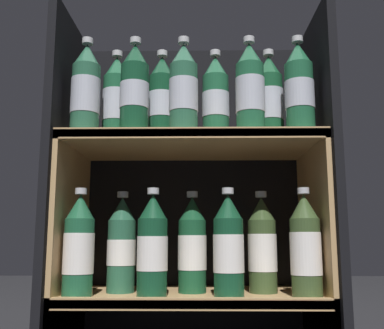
% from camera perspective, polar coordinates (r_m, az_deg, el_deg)
% --- Properties ---
extents(fridge_back_wall, '(0.66, 0.02, 0.86)m').
position_cam_1_polar(fridge_back_wall, '(1.28, 0.16, -3.75)').
color(fridge_back_wall, black).
rests_on(fridge_back_wall, ground_plane).
extents(fridge_side_left, '(0.02, 0.34, 0.86)m').
position_cam_1_polar(fridge_side_left, '(1.17, -15.69, -2.83)').
color(fridge_side_left, black).
rests_on(fridge_side_left, ground_plane).
extents(fridge_side_right, '(0.02, 0.34, 0.86)m').
position_cam_1_polar(fridge_side_right, '(1.16, 15.90, -2.76)').
color(fridge_side_right, black).
rests_on(fridge_side_right, ground_plane).
extents(shelf_lower, '(0.62, 0.30, 0.18)m').
position_cam_1_polar(shelf_lower, '(1.12, 0.03, -17.46)').
color(shelf_lower, tan).
rests_on(shelf_lower, ground_plane).
extents(shelf_upper, '(0.62, 0.30, 0.55)m').
position_cam_1_polar(shelf_upper, '(1.11, 0.03, -4.56)').
color(shelf_upper, tan).
rests_on(shelf_upper, ground_plane).
extents(bottle_upper_front_0, '(0.07, 0.07, 0.24)m').
position_cam_1_polar(bottle_upper_front_0, '(1.12, -13.36, 9.03)').
color(bottle_upper_front_0, '#285B42').
rests_on(bottle_upper_front_0, shelf_upper).
extents(bottle_upper_front_1, '(0.07, 0.07, 0.24)m').
position_cam_1_polar(bottle_upper_front_1, '(1.09, -7.32, 9.30)').
color(bottle_upper_front_1, '#144228').
rests_on(bottle_upper_front_1, shelf_upper).
extents(bottle_upper_front_2, '(0.07, 0.07, 0.24)m').
position_cam_1_polar(bottle_upper_front_2, '(1.08, -1.08, 9.36)').
color(bottle_upper_front_2, '#285B42').
rests_on(bottle_upper_front_2, shelf_upper).
extents(bottle_upper_front_3, '(0.07, 0.07, 0.24)m').
position_cam_1_polar(bottle_upper_front_3, '(1.09, 7.38, 9.32)').
color(bottle_upper_front_3, '#1E5638').
rests_on(bottle_upper_front_3, shelf_upper).
extents(bottle_upper_front_4, '(0.07, 0.07, 0.24)m').
position_cam_1_polar(bottle_upper_front_4, '(1.11, 13.47, 9.22)').
color(bottle_upper_front_4, '#1E5638').
rests_on(bottle_upper_front_4, shelf_upper).
extents(bottle_upper_back_0, '(0.07, 0.07, 0.24)m').
position_cam_1_polar(bottle_upper_back_0, '(1.17, -9.63, 7.96)').
color(bottle_upper_back_0, '#1E5638').
rests_on(bottle_upper_back_0, shelf_upper).
extents(bottle_upper_back_1, '(0.07, 0.07, 0.24)m').
position_cam_1_polar(bottle_upper_back_1, '(1.16, -3.87, 8.12)').
color(bottle_upper_back_1, '#144228').
rests_on(bottle_upper_back_1, shelf_upper).
extents(bottle_upper_back_2, '(0.07, 0.07, 0.24)m').
position_cam_1_polar(bottle_upper_back_2, '(1.16, 3.02, 8.16)').
color(bottle_upper_back_2, '#1E5638').
rests_on(bottle_upper_back_2, shelf_upper).
extents(bottle_upper_back_3, '(0.07, 0.07, 0.24)m').
position_cam_1_polar(bottle_upper_back_3, '(1.17, 9.84, 8.05)').
color(bottle_upper_back_3, '#194C2D').
rests_on(bottle_upper_back_3, shelf_upper).
extents(bottle_lower_front_0, '(0.07, 0.07, 0.24)m').
position_cam_1_polar(bottle_lower_front_0, '(1.06, -14.19, -10.17)').
color(bottle_lower_front_0, '#1E5638').
rests_on(bottle_lower_front_0, shelf_lower).
extents(bottle_lower_front_1, '(0.07, 0.07, 0.24)m').
position_cam_1_polar(bottle_lower_front_1, '(1.03, -5.05, -10.41)').
color(bottle_lower_front_1, '#144228').
rests_on(bottle_lower_front_1, shelf_lower).
extents(bottle_lower_front_2, '(0.07, 0.07, 0.24)m').
position_cam_1_polar(bottle_lower_front_2, '(1.02, 4.66, -10.44)').
color(bottle_lower_front_2, '#144228').
rests_on(bottle_lower_front_2, shelf_lower).
extents(bottle_lower_front_3, '(0.07, 0.07, 0.24)m').
position_cam_1_polar(bottle_lower_front_3, '(1.05, 14.22, -10.18)').
color(bottle_lower_front_3, '#384C28').
rests_on(bottle_lower_front_3, shelf_lower).
extents(bottle_lower_back_0, '(0.07, 0.07, 0.24)m').
position_cam_1_polar(bottle_lower_back_0, '(1.12, -8.95, -10.23)').
color(bottle_lower_back_0, '#285B42').
rests_on(bottle_lower_back_0, shelf_lower).
extents(bottle_lower_back_1, '(0.07, 0.07, 0.24)m').
position_cam_1_polar(bottle_lower_back_1, '(1.10, -0.12, -10.41)').
color(bottle_lower_back_1, '#194C2D').
rests_on(bottle_lower_back_1, shelf_lower).
extents(bottle_lower_back_2, '(0.07, 0.07, 0.24)m').
position_cam_1_polar(bottle_lower_back_2, '(1.11, 8.91, -10.30)').
color(bottle_lower_back_2, '#384C28').
rests_on(bottle_lower_back_2, shelf_lower).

